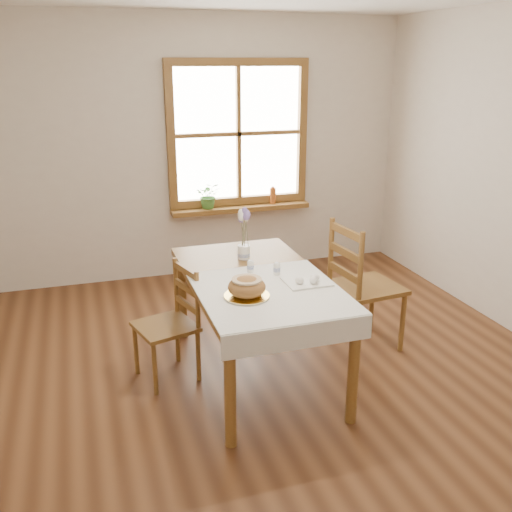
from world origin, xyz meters
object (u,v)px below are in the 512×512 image
Objects in this scene: bread_plate at (247,296)px; flower_vase at (244,253)px; chair_right at (367,285)px; chair_left at (165,325)px; dining_table at (256,288)px.

bread_plate is 2.71× the size of flower_vase.
chair_right is 3.69× the size of bread_plate.
chair_right is at bearing 74.75° from chair_left.
dining_table is at bearing 93.35° from chair_right.
flower_vase is at bearing 93.42° from chair_left.
bread_plate is (-1.13, -0.51, 0.26)m from chair_right.
dining_table is at bearing 63.87° from bread_plate.
chair_left is (-0.62, 0.14, -0.25)m from dining_table.
dining_table is at bearing -93.27° from flower_vase.
bread_plate is at bearing -116.13° from dining_table.
chair_right is (0.96, 0.16, -0.15)m from dining_table.
dining_table is 15.72× the size of flower_vase.
chair_left is 1.58m from chair_right.
chair_left is 0.81× the size of chair_right.
flower_vase reaches higher than dining_table.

